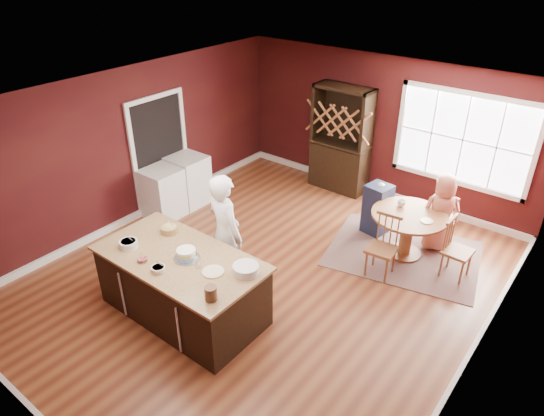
{
  "coord_description": "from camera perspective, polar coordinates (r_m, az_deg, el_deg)",
  "views": [
    {
      "loc": [
        3.68,
        -4.61,
        4.52
      ],
      "look_at": [
        -0.1,
        0.24,
        1.05
      ],
      "focal_mm": 32.0,
      "sensor_mm": 36.0,
      "label": 1
    }
  ],
  "objects": [
    {
      "name": "room_shell",
      "position": [
        6.7,
        -0.6,
        1.18
      ],
      "size": [
        7.0,
        7.0,
        7.0
      ],
      "color": "brown",
      "rests_on": "ground"
    },
    {
      "name": "window",
      "position": [
        8.9,
        21.59,
        7.49
      ],
      "size": [
        2.36,
        0.1,
        1.66
      ],
      "primitive_type": null,
      "color": "white",
      "rests_on": "room_shell"
    },
    {
      "name": "doorway",
      "position": [
        9.15,
        -12.98,
        6.19
      ],
      "size": [
        0.08,
        1.26,
        2.13
      ],
      "primitive_type": null,
      "color": "white",
      "rests_on": "room_shell"
    },
    {
      "name": "kitchen_island",
      "position": [
        6.65,
        -10.48,
        -9.05
      ],
      "size": [
        2.27,
        1.19,
        0.92
      ],
      "color": "black",
      "rests_on": "ground"
    },
    {
      "name": "dining_table",
      "position": [
        7.92,
        15.69,
        -2.03
      ],
      "size": [
        1.17,
        1.17,
        0.75
      ],
      "color": "brown",
      "rests_on": "ground"
    },
    {
      "name": "baker",
      "position": [
        6.78,
        -5.53,
        -3.01
      ],
      "size": [
        0.74,
        0.58,
        1.8
      ],
      "primitive_type": "imported",
      "rotation": [
        0.0,
        0.0,
        2.9
      ],
      "color": "white",
      "rests_on": "ground"
    },
    {
      "name": "layer_cake",
      "position": [
        6.28,
        -10.05,
        -5.36
      ],
      "size": [
        0.34,
        0.34,
        0.14
      ],
      "primitive_type": null,
      "color": "white",
      "rests_on": "kitchen_island"
    },
    {
      "name": "bowl_blue",
      "position": [
        6.69,
        -16.51,
        -4.07
      ],
      "size": [
        0.24,
        0.24,
        0.09
      ],
      "primitive_type": "cylinder",
      "color": "white",
      "rests_on": "kitchen_island"
    },
    {
      "name": "bowl_yellow",
      "position": [
        6.87,
        -11.98,
        -2.49
      ],
      "size": [
        0.24,
        0.24,
        0.09
      ],
      "primitive_type": "cylinder",
      "color": "olive",
      "rests_on": "kitchen_island"
    },
    {
      "name": "bowl_pink",
      "position": [
        6.37,
        -15.02,
        -5.91
      ],
      "size": [
        0.14,
        0.14,
        0.05
      ],
      "primitive_type": "cylinder",
      "color": "silver",
      "rests_on": "kitchen_island"
    },
    {
      "name": "bowl_olive",
      "position": [
        6.14,
        -13.23,
        -7.0
      ],
      "size": [
        0.18,
        0.18,
        0.07
      ],
      "primitive_type": "cylinder",
      "color": "beige",
      "rests_on": "kitchen_island"
    },
    {
      "name": "drinking_glass",
      "position": [
        6.09,
        -8.71,
        -6.35
      ],
      "size": [
        0.08,
        0.08,
        0.15
      ],
      "primitive_type": "cylinder",
      "color": "white",
      "rests_on": "kitchen_island"
    },
    {
      "name": "dinner_plate",
      "position": [
        6.02,
        -6.95,
        -7.45
      ],
      "size": [
        0.27,
        0.27,
        0.02
      ],
      "primitive_type": "cylinder",
      "color": "white",
      "rests_on": "kitchen_island"
    },
    {
      "name": "white_tub",
      "position": [
        5.95,
        -3.11,
        -7.21
      ],
      "size": [
        0.32,
        0.32,
        0.11
      ],
      "primitive_type": "cylinder",
      "color": "white",
      "rests_on": "kitchen_island"
    },
    {
      "name": "stoneware_crock",
      "position": [
        5.58,
        -7.2,
        -9.93
      ],
      "size": [
        0.14,
        0.14,
        0.17
      ],
      "primitive_type": "cylinder",
      "color": "#48381F",
      "rests_on": "kitchen_island"
    },
    {
      "name": "toy_figurine",
      "position": [
        5.73,
        -7.62,
        -9.25
      ],
      "size": [
        0.05,
        0.05,
        0.09
      ],
      "primitive_type": null,
      "color": "yellow",
      "rests_on": "kitchen_island"
    },
    {
      "name": "rug",
      "position": [
        8.2,
        15.19,
        -5.19
      ],
      "size": [
        2.65,
        2.26,
        0.01
      ],
      "primitive_type": "cube",
      "rotation": [
        0.0,
        0.0,
        0.22
      ],
      "color": "brown",
      "rests_on": "ground"
    },
    {
      "name": "chair_east",
      "position": [
        7.68,
        21.09,
        -4.55
      ],
      "size": [
        0.4,
        0.42,
        0.97
      ],
      "primitive_type": null,
      "rotation": [
        0.0,
        0.0,
        1.53
      ],
      "color": "brown",
      "rests_on": "ground"
    },
    {
      "name": "chair_south",
      "position": [
        7.38,
        12.79,
        -4.48
      ],
      "size": [
        0.45,
        0.43,
        0.99
      ],
      "primitive_type": null,
      "rotation": [
        0.0,
        0.0,
        0.09
      ],
      "color": "brown",
      "rests_on": "ground"
    },
    {
      "name": "chair_north",
      "position": [
        8.5,
        19.46,
        -0.96
      ],
      "size": [
        0.5,
        0.49,
        0.92
      ],
      "primitive_type": null,
      "rotation": [
        0.0,
        0.0,
        3.53
      ],
      "color": "#94633A",
      "rests_on": "ground"
    },
    {
      "name": "seated_woman",
      "position": [
        8.19,
        19.29,
        -0.52
      ],
      "size": [
        0.77,
        0.72,
        1.32
      ],
      "primitive_type": "imported",
      "rotation": [
        0.0,
        0.0,
        3.75
      ],
      "color": "#BE6D55",
      "rests_on": "ground"
    },
    {
      "name": "high_chair",
      "position": [
        8.44,
        12.27,
        -0.01
      ],
      "size": [
        0.43,
        0.43,
        0.93
      ],
      "primitive_type": null,
      "rotation": [
        0.0,
        0.0,
        -0.16
      ],
      "color": "#172042",
      "rests_on": "ground"
    },
    {
      "name": "toddler",
      "position": [
        8.32,
        12.24,
        2.22
      ],
      "size": [
        0.18,
        0.14,
        0.26
      ],
      "primitive_type": null,
      "color": "#8CA5BF",
      "rests_on": "high_chair"
    },
    {
      "name": "table_plate",
      "position": [
        7.68,
        17.73,
        -1.45
      ],
      "size": [
        0.19,
        0.19,
        0.01
      ],
      "primitive_type": "cylinder",
      "color": "beige",
      "rests_on": "dining_table"
    },
    {
      "name": "table_cup",
      "position": [
        7.97,
        14.99,
        0.53
      ],
      "size": [
        0.17,
        0.17,
        0.1
      ],
      "primitive_type": "imported",
      "rotation": [
        0.0,
        0.0,
        -0.35
      ],
      "color": "silver",
      "rests_on": "dining_table"
    },
    {
      "name": "hutch",
      "position": [
        9.63,
        8.11,
        7.99
      ],
      "size": [
        1.14,
        0.48,
        2.09
      ],
      "primitive_type": "cube",
      "color": "#331C0C",
      "rests_on": "ground"
    },
    {
      "name": "washer",
      "position": [
        8.97,
        -12.76,
        1.71
      ],
      "size": [
        0.63,
        0.61,
        0.92
      ],
      "primitive_type": "cube",
      "color": "white",
      "rests_on": "ground"
    },
    {
      "name": "dryer",
      "position": [
        9.33,
        -9.81,
        3.25
      ],
      "size": [
        0.65,
        0.63,
        0.94
      ],
      "primitive_type": "cube",
      "color": "white",
      "rests_on": "ground"
    }
  ]
}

